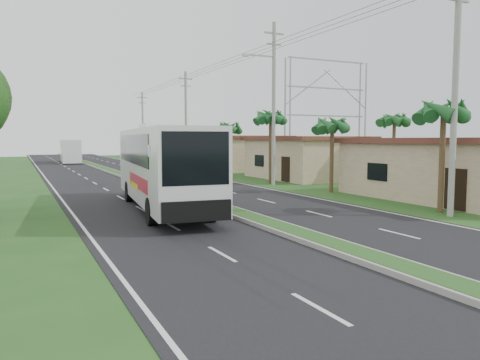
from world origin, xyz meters
name	(u,v)px	position (x,y,z in m)	size (l,w,h in m)	color
ground	(319,243)	(0.00, 0.00, 0.00)	(180.00, 180.00, 0.00)	#234C1B
road_asphalt	(156,187)	(0.00, 20.00, 0.01)	(14.00, 160.00, 0.02)	black
median_strip	(156,186)	(0.00, 20.00, 0.10)	(1.20, 160.00, 0.18)	gray
lane_edge_left	(56,192)	(-6.70, 20.00, 0.00)	(0.12, 160.00, 0.01)	silver
lane_edge_right	(240,184)	(6.70, 20.00, 0.00)	(0.12, 160.00, 0.01)	silver
shop_near	(461,168)	(14.00, 6.00, 1.78)	(8.60, 12.60, 3.52)	tan
shop_mid	(305,157)	(14.00, 22.00, 1.86)	(7.60, 10.60, 3.67)	tan
shop_far	(237,152)	(14.00, 36.00, 1.93)	(8.60, 11.60, 3.82)	tan
palm_verge_a	(444,111)	(9.00, 3.00, 4.74)	(2.40, 2.40, 5.45)	#473321
palm_verge_b	(332,125)	(9.40, 12.00, 4.36)	(2.40, 2.40, 5.05)	#473321
palm_verge_c	(271,117)	(8.80, 19.00, 5.12)	(2.40, 2.40, 5.85)	#473321
palm_verge_d	(229,127)	(9.30, 28.00, 4.55)	(2.40, 2.40, 5.25)	#473321
palm_behind_shop	(394,120)	(17.50, 15.00, 4.93)	(2.40, 2.40, 5.65)	#473321
utility_pole_a	(455,88)	(8.50, 2.00, 5.67)	(1.60, 0.28, 11.00)	gray
utility_pole_b	(273,101)	(8.47, 18.00, 6.26)	(3.20, 0.28, 12.00)	gray
utility_pole_c	(186,119)	(8.50, 38.00, 5.67)	(1.60, 0.28, 11.00)	gray
utility_pole_d	(143,126)	(8.50, 58.00, 5.42)	(1.60, 0.28, 10.50)	gray
billboard_lattice	(327,108)	(22.00, 30.00, 6.82)	(10.18, 1.18, 12.07)	gray
coach_bus_main	(162,162)	(-2.52, 9.59, 2.33)	(4.01, 13.29, 4.23)	silver
coach_bus_far	(70,150)	(-1.80, 60.09, 1.90)	(3.13, 11.61, 3.35)	white
motorcyclist	(154,187)	(-2.00, 13.17, 0.77)	(1.85, 0.57, 2.19)	black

